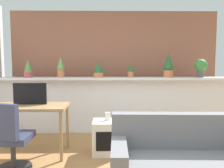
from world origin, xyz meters
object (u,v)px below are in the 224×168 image
object	(u,v)px
potted_plant_0	(28,69)
office_chair	(10,144)
potted_plant_3	(131,70)
desk	(30,111)
couch	(185,167)
tv_monitor	(30,94)
potted_plant_1	(61,68)
vase_on_shelf	(108,116)
potted_plant_2	(98,69)
potted_plant_5	(201,67)
side_cube_shelf	(106,137)
potted_plant_4	(168,66)

from	to	relation	value
potted_plant_0	office_chair	bearing A→B (deg)	-78.30
potted_plant_3	potted_plant_0	bearing A→B (deg)	179.82
desk	couch	distance (m)	2.26
potted_plant_0	tv_monitor	xyz separation A→B (m)	(0.38, -1.02, -0.35)
potted_plant_1	desk	world-z (taller)	potted_plant_1
potted_plant_3	vase_on_shelf	world-z (taller)	potted_plant_3
potted_plant_2	vase_on_shelf	xyz separation A→B (m)	(0.18, -0.97, -0.69)
potted_plant_2	potted_plant_5	xyz separation A→B (m)	(2.01, 0.04, 0.05)
tv_monitor	couch	world-z (taller)	tv_monitor
side_cube_shelf	couch	size ratio (longest dim) A/B	0.32
tv_monitor	couch	xyz separation A→B (m)	(1.99, -1.13, -0.63)
side_cube_shelf	couch	bearing A→B (deg)	-51.71
side_cube_shelf	potted_plant_3	bearing A→B (deg)	65.76
potted_plant_3	potted_plant_5	size ratio (longest dim) A/B	0.79
side_cube_shelf	couch	distance (m)	1.37
potted_plant_4	potted_plant_3	bearing A→B (deg)	-178.28
potted_plant_1	couch	bearing A→B (deg)	-51.03
potted_plant_2	potted_plant_1	bearing A→B (deg)	175.57
potted_plant_3	potted_plant_4	bearing A→B (deg)	1.72
potted_plant_3	desk	size ratio (longest dim) A/B	0.26
potted_plant_4	vase_on_shelf	size ratio (longest dim) A/B	3.91
couch	potted_plant_3	bearing A→B (deg)	99.83
office_chair	potted_plant_4	bearing A→B (deg)	36.09
potted_plant_2	potted_plant_3	distance (m)	0.63
potted_plant_3	desk	distance (m)	2.02
office_chair	side_cube_shelf	xyz separation A→B (m)	(1.16, 0.66, -0.14)
potted_plant_2	couch	distance (m)	2.51
tv_monitor	potted_plant_3	bearing A→B (deg)	31.92
potted_plant_3	office_chair	xyz separation A→B (m)	(-1.64, -1.72, -0.85)
potted_plant_2	couch	size ratio (longest dim) A/B	0.20
couch	office_chair	bearing A→B (deg)	168.30
potted_plant_4	side_cube_shelf	xyz separation A→B (m)	(-1.22, -1.08, -1.06)
potted_plant_3	tv_monitor	size ratio (longest dim) A/B	0.58
office_chair	potted_plant_2	bearing A→B (deg)	58.86
potted_plant_1	couch	size ratio (longest dim) A/B	0.25
side_cube_shelf	couch	xyz separation A→B (m)	(0.85, -1.07, 0.03)
potted_plant_3	desk	bearing A→B (deg)	-145.70
desk	side_cube_shelf	bearing A→B (deg)	1.47
potted_plant_1	potted_plant_2	xyz separation A→B (m)	(0.74, -0.06, -0.03)
office_chair	tv_monitor	bearing A→B (deg)	88.34
couch	potted_plant_4	bearing A→B (deg)	80.12
potted_plant_1	tv_monitor	bearing A→B (deg)	-103.90
potted_plant_5	office_chair	world-z (taller)	potted_plant_5
potted_plant_0	potted_plant_1	distance (m)	0.63
potted_plant_5	potted_plant_3	bearing A→B (deg)	179.89
potted_plant_3	office_chair	world-z (taller)	potted_plant_3
potted_plant_1	potted_plant_5	world-z (taller)	potted_plant_1
desk	couch	world-z (taller)	couch
potted_plant_2	potted_plant_4	distance (m)	1.38
desk	side_cube_shelf	distance (m)	1.20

